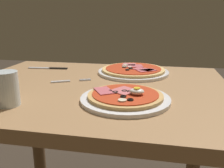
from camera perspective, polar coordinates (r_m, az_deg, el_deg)
dining_table at (r=0.98m, az=-4.09°, el=-7.70°), size 1.01×0.79×0.74m
pizza_foreground at (r=0.76m, az=3.13°, el=-3.09°), size 0.28×0.28×0.05m
pizza_across_left at (r=1.11m, az=4.98°, el=3.08°), size 0.32×0.32×0.03m
water_glass_near at (r=0.77m, az=-23.17°, el=-1.52°), size 0.07×0.07×0.10m
fork at (r=0.99m, az=-10.22°, el=0.69°), size 0.15×0.08×0.00m
knife at (r=1.24m, az=-14.08°, el=3.61°), size 0.20×0.03×0.01m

